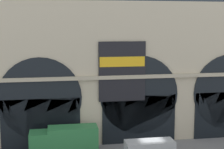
# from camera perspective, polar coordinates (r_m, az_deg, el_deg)

# --- Properties ---
(station_building) EXTENTS (49.28, 6.23, 20.98)m
(station_building) POSITION_cam_1_polar(r_m,az_deg,el_deg) (43.11, 3.76, 2.93)
(station_building) COLOR beige
(station_building) RESTS_ON ground
(box_truck_midwest) EXTENTS (7.50, 2.91, 3.12)m
(box_truck_midwest) POSITION_cam_1_polar(r_m,az_deg,el_deg) (38.58, -7.96, -10.81)
(box_truck_midwest) COLOR #2D7A42
(box_truck_midwest) RESTS_ON ground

